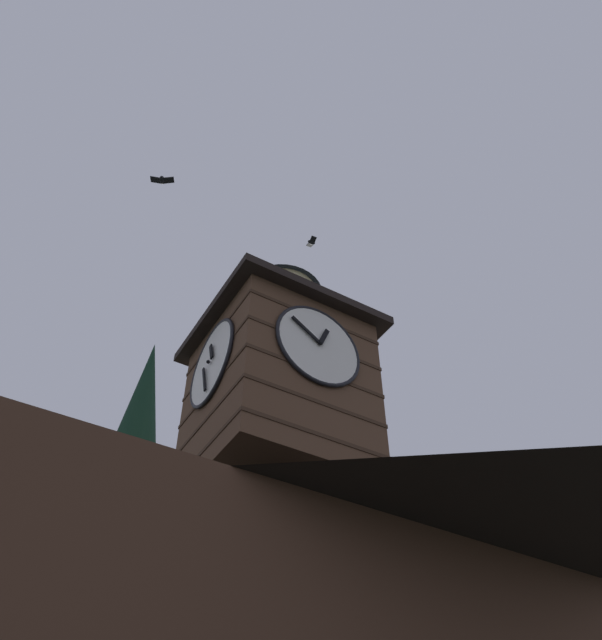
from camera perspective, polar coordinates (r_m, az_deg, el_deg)
The scene contains 3 objects.
clock_tower at distance 17.32m, azimuth -1.93°, elevation -5.86°, with size 4.49×4.49×7.73m.
flying_bird_high at distance 24.86m, azimuth 0.91°, elevation 6.72°, with size 0.31×0.55×0.16m.
flying_bird_low at distance 20.99m, azimuth -11.88°, elevation 11.72°, with size 0.73×0.53×0.16m.
Camera 1 is at (5.32, 10.08, 1.34)m, focal length 37.13 mm.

